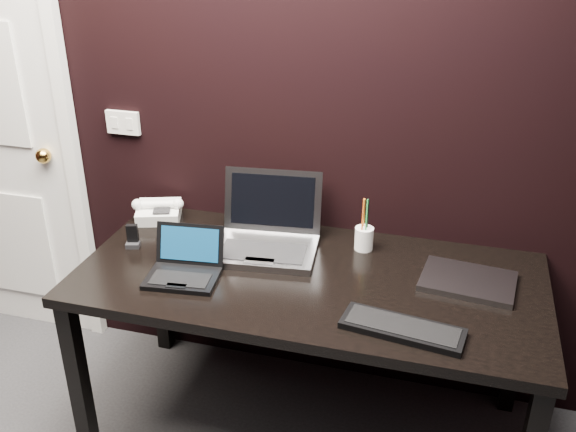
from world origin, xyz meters
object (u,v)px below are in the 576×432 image
(ext_keyboard, at_px, (402,328))
(desk_phone, at_px, (159,211))
(netbook, at_px, (184,268))
(mobile_phone, at_px, (133,238))
(pen_cup, at_px, (364,237))
(desk, at_px, (308,293))
(closed_laptop, at_px, (468,281))
(silver_laptop, at_px, (267,236))

(ext_keyboard, bearing_deg, desk_phone, 154.47)
(ext_keyboard, relative_size, desk_phone, 1.78)
(netbook, bearing_deg, desk_phone, 126.51)
(netbook, height_order, mobile_phone, netbook)
(pen_cup, bearing_deg, desk, -122.86)
(desk_phone, bearing_deg, mobile_phone, -88.44)
(ext_keyboard, height_order, closed_laptop, ext_keyboard)
(netbook, distance_m, mobile_phone, 0.33)
(desk, distance_m, netbook, 0.47)
(desk, bearing_deg, closed_laptop, 9.40)
(ext_keyboard, xyz_separation_m, pen_cup, (-0.21, 0.50, 0.04))
(netbook, relative_size, ext_keyboard, 0.69)
(desk, height_order, silver_laptop, silver_laptop)
(silver_laptop, bearing_deg, mobile_phone, -166.08)
(ext_keyboard, distance_m, pen_cup, 0.55)
(pen_cup, bearing_deg, ext_keyboard, -67.39)
(desk, xyz_separation_m, netbook, (-0.43, -0.13, 0.11))
(closed_laptop, bearing_deg, desk, -170.60)
(pen_cup, bearing_deg, closed_laptop, -21.08)
(silver_laptop, relative_size, pen_cup, 2.00)
(ext_keyboard, relative_size, mobile_phone, 4.43)
(closed_laptop, distance_m, pen_cup, 0.43)
(silver_laptop, distance_m, closed_laptop, 0.77)
(mobile_phone, xyz_separation_m, pen_cup, (0.88, 0.22, 0.02))
(mobile_phone, relative_size, pen_cup, 0.42)
(desk, distance_m, closed_laptop, 0.58)
(netbook, xyz_separation_m, ext_keyboard, (0.80, -0.12, -0.02))
(mobile_phone, bearing_deg, desk_phone, 91.56)
(closed_laptop, bearing_deg, mobile_phone, -176.94)
(desk, relative_size, closed_laptop, 4.88)
(desk, xyz_separation_m, ext_keyboard, (0.37, -0.26, 0.09))
(desk, height_order, desk_phone, desk_phone)
(closed_laptop, bearing_deg, silver_laptop, 175.60)
(netbook, relative_size, closed_laptop, 0.80)
(netbook, bearing_deg, ext_keyboard, -8.83)
(desk_phone, relative_size, pen_cup, 1.05)
(closed_laptop, xyz_separation_m, pen_cup, (-0.40, 0.16, 0.04))
(netbook, relative_size, mobile_phone, 3.06)
(ext_keyboard, height_order, pen_cup, pen_cup)
(closed_laptop, distance_m, mobile_phone, 1.29)
(mobile_phone, bearing_deg, desk, -1.94)
(ext_keyboard, bearing_deg, mobile_phone, 165.64)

